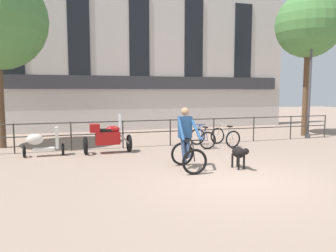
% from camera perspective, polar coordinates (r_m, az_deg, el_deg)
% --- Properties ---
extents(ground_plane, '(60.00, 60.00, 0.00)m').
position_cam_1_polar(ground_plane, '(8.26, 11.62, -9.13)').
color(ground_plane, gray).
extents(canal_railing, '(15.05, 0.05, 1.05)m').
position_cam_1_polar(canal_railing, '(12.85, 0.40, -0.32)').
color(canal_railing, '#2D2B28').
rests_on(canal_railing, ground_plane).
extents(building_facade, '(18.00, 0.72, 8.73)m').
position_cam_1_polar(building_facade, '(18.49, -5.22, 12.94)').
color(building_facade, beige).
rests_on(building_facade, ground_plane).
extents(cyclist_with_bike, '(0.74, 1.21, 1.70)m').
position_cam_1_polar(cyclist_with_bike, '(9.07, 3.27, -2.71)').
color(cyclist_with_bike, black).
rests_on(cyclist_with_bike, ground_plane).
extents(dog, '(0.29, 0.88, 0.63)m').
position_cam_1_polar(dog, '(9.30, 12.31, -4.62)').
color(dog, black).
rests_on(dog, ground_plane).
extents(parked_motorcycle, '(1.63, 0.64, 1.35)m').
position_cam_1_polar(parked_motorcycle, '(11.52, -10.54, -1.92)').
color(parked_motorcycle, black).
rests_on(parked_motorcycle, ground_plane).
extents(parked_bicycle_near_lamp, '(0.68, 1.12, 0.86)m').
position_cam_1_polar(parked_bicycle_near_lamp, '(12.66, 6.00, -2.05)').
color(parked_bicycle_near_lamp, black).
rests_on(parked_bicycle_near_lamp, ground_plane).
extents(parked_bicycle_mid_left, '(0.80, 1.19, 0.86)m').
position_cam_1_polar(parked_bicycle_mid_left, '(13.08, 9.91, -1.85)').
color(parked_bicycle_mid_left, black).
rests_on(parked_bicycle_mid_left, ground_plane).
extents(parked_scooter, '(1.29, 0.45, 0.96)m').
position_cam_1_polar(parked_scooter, '(11.56, -21.06, -2.71)').
color(parked_scooter, black).
rests_on(parked_scooter, ground_plane).
extents(street_lamp, '(0.28, 0.28, 4.84)m').
position_cam_1_polar(street_lamp, '(16.16, 23.52, 7.58)').
color(street_lamp, '#424247').
rests_on(street_lamp, ground_plane).
extents(tree_canalside_right, '(3.04, 3.04, 6.75)m').
position_cam_1_polar(tree_canalside_right, '(17.26, 23.28, 15.81)').
color(tree_canalside_right, brown).
rests_on(tree_canalside_right, ground_plane).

